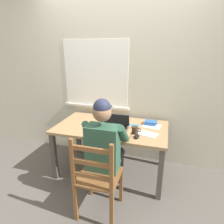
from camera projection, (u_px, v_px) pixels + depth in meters
ground_plane at (111, 171)px, 2.78m from camera, size 8.00×8.00×0.00m
back_wall at (120, 77)px, 2.81m from camera, size 6.00×0.08×2.60m
desk at (111, 132)px, 2.58m from camera, size 1.47×0.82×0.70m
seated_person at (106, 145)px, 2.10m from camera, size 0.50×0.60×1.24m
wooden_chair at (97, 178)px, 1.91m from camera, size 0.42×0.42×0.94m
laptop at (115, 129)px, 2.33m from camera, size 0.33×0.29×0.23m
computer_mouse at (137, 136)px, 2.22m from camera, size 0.06×0.10×0.03m
coffee_mug_white at (107, 120)px, 2.64m from camera, size 0.12×0.09×0.10m
coffee_mug_dark at (135, 130)px, 2.32m from camera, size 0.12×0.08×0.09m
book_stack_main at (151, 123)px, 2.60m from camera, size 0.17×0.14×0.05m
paper_pile_near_laptop at (147, 134)px, 2.32m from camera, size 0.28×0.22×0.01m
paper_pile_back_corner at (151, 126)px, 2.55m from camera, size 0.25×0.22×0.01m
landscape_photo_print at (134, 125)px, 2.58m from camera, size 0.15×0.12×0.00m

